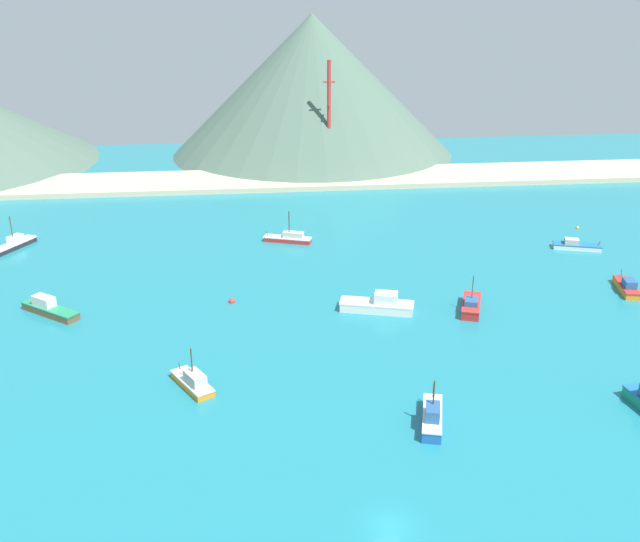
% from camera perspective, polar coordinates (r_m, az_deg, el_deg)
% --- Properties ---
extents(ground, '(260.00, 280.00, 0.50)m').
position_cam_1_polar(ground, '(94.58, 1.97, -7.49)').
color(ground, teal).
extents(fishing_boat_0, '(11.46, 6.09, 3.01)m').
position_cam_1_polar(fishing_boat_0, '(108.85, 4.63, -2.65)').
color(fishing_boat_0, silver).
rests_on(fishing_boat_0, ground).
extents(fishing_boat_2, '(9.25, 4.91, 6.07)m').
position_cam_1_polar(fishing_boat_2, '(137.27, -2.45, 2.60)').
color(fishing_boat_2, red).
rests_on(fishing_boat_2, ground).
extents(fishing_boat_3, '(5.09, 8.34, 5.86)m').
position_cam_1_polar(fishing_boat_3, '(110.97, 11.80, -2.66)').
color(fishing_boat_3, red).
rests_on(fishing_boat_3, ground).
extents(fishing_boat_4, '(8.90, 4.98, 1.90)m').
position_cam_1_polar(fishing_boat_4, '(141.74, 19.48, 1.90)').
color(fishing_boat_4, silver).
rests_on(fishing_boat_4, ground).
extents(fishing_boat_5, '(4.15, 8.32, 5.79)m').
position_cam_1_polar(fishing_boat_5, '(83.15, 8.82, -11.26)').
color(fishing_boat_5, '#1E5BA8').
rests_on(fishing_boat_5, ground).
extents(fishing_boat_7, '(5.80, 7.69, 5.44)m').
position_cam_1_polar(fishing_boat_7, '(90.30, -9.95, -8.57)').
color(fishing_boat_7, orange).
rests_on(fishing_boat_7, ground).
extents(fishing_boat_8, '(7.32, 10.80, 6.16)m').
position_cam_1_polar(fishing_boat_8, '(145.15, -23.07, 1.88)').
color(fishing_boat_8, '#232328').
rests_on(fishing_boat_8, ground).
extents(fishing_boat_9, '(9.62, 8.25, 2.61)m').
position_cam_1_polar(fishing_boat_9, '(114.86, -20.53, -2.77)').
color(fishing_boat_9, brown).
rests_on(fishing_boat_9, ground).
extents(fishing_boat_11, '(3.93, 8.19, 2.33)m').
position_cam_1_polar(fishing_boat_11, '(125.25, 23.00, -1.14)').
color(fishing_boat_11, orange).
rests_on(fishing_boat_11, ground).
extents(buoy_1, '(0.99, 0.99, 0.99)m').
position_cam_1_polar(buoy_1, '(112.52, -6.94, -2.37)').
color(buoy_1, red).
rests_on(buoy_1, ground).
extents(buoy_2, '(0.65, 0.65, 0.65)m').
position_cam_1_polar(buoy_2, '(153.91, 19.58, 3.22)').
color(buoy_2, gold).
rests_on(buoy_2, ground).
extents(beach_strip, '(247.00, 18.73, 1.20)m').
position_cam_1_polar(beach_strip, '(179.41, -2.05, 7.21)').
color(beach_strip, '#C6B793').
rests_on(beach_strip, ground).
extents(hill_central, '(79.11, 79.11, 37.88)m').
position_cam_1_polar(hill_central, '(207.79, -0.62, 14.41)').
color(hill_central, '#4C6656').
rests_on(hill_central, ground).
extents(radio_tower, '(2.83, 2.27, 28.34)m').
position_cam_1_polar(radio_tower, '(182.55, 0.71, 11.93)').
color(radio_tower, '#B7332D').
rests_on(radio_tower, ground).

